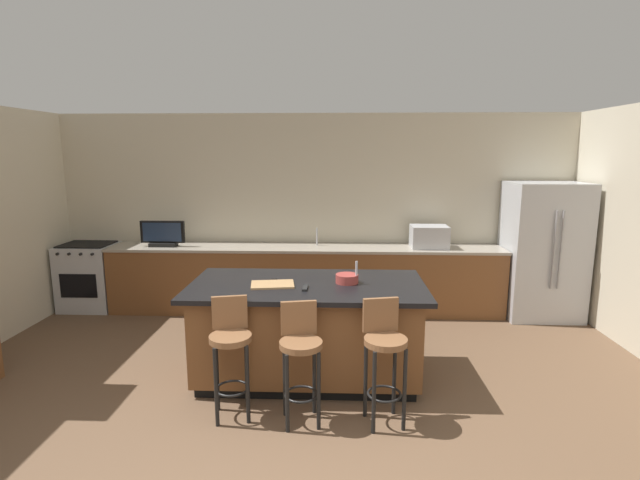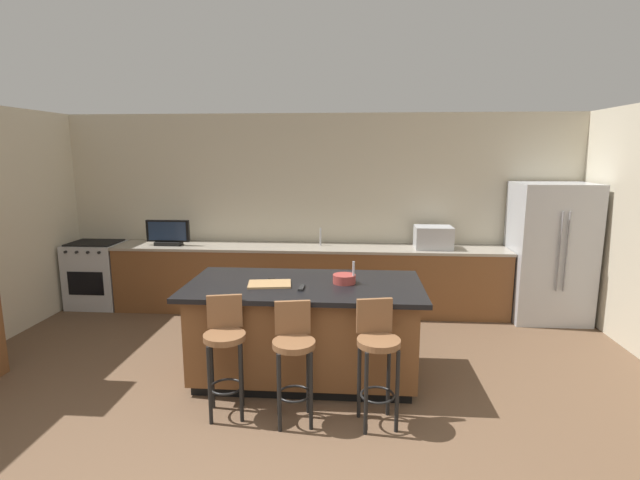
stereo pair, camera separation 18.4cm
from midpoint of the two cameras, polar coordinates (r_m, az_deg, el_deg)
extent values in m
cube|color=beige|center=(6.68, 0.70, 3.50)|extent=(7.55, 0.12, 2.67)
cube|color=brown|center=(6.49, -0.54, -4.83)|extent=(5.25, 0.60, 0.86)
cube|color=#9E9384|center=(6.39, -0.55, -0.95)|extent=(5.27, 0.62, 0.04)
cube|color=black|center=(4.79, -0.68, -15.54)|extent=(1.96, 0.89, 0.09)
cube|color=brown|center=(4.61, -0.69, -10.56)|extent=(2.04, 0.97, 0.80)
cube|color=black|center=(4.48, -0.70, -5.51)|extent=(2.20, 1.13, 0.04)
cube|color=#B7BABF|center=(6.80, 26.51, -1.32)|extent=(0.94, 0.75, 1.77)
cylinder|color=gray|center=(6.41, 27.59, -1.27)|extent=(0.02, 0.02, 0.97)
cylinder|color=gray|center=(6.44, 28.24, -1.28)|extent=(0.02, 0.02, 0.97)
cube|color=#B7BABF|center=(7.37, -24.52, -3.80)|extent=(0.71, 0.60, 0.90)
cube|color=black|center=(7.12, -25.65, -4.73)|extent=(0.49, 0.01, 0.32)
cube|color=black|center=(7.27, -24.79, -0.29)|extent=(0.63, 0.50, 0.02)
cylinder|color=black|center=(7.14, -27.59, -1.29)|extent=(0.04, 0.03, 0.04)
cylinder|color=black|center=(7.06, -26.52, -1.32)|extent=(0.04, 0.03, 0.04)
cylinder|color=black|center=(6.98, -25.43, -1.35)|extent=(0.04, 0.03, 0.04)
cylinder|color=black|center=(6.90, -24.31, -1.38)|extent=(0.04, 0.03, 0.04)
cube|color=#B7BABF|center=(6.44, 14.23, 0.30)|extent=(0.48, 0.36, 0.29)
cube|color=black|center=(6.77, -16.96, -0.39)|extent=(0.35, 0.16, 0.05)
cube|color=black|center=(6.74, -17.04, 1.06)|extent=(0.59, 0.05, 0.30)
cube|color=#1E2D47|center=(6.71, -17.13, 1.02)|extent=(0.52, 0.01, 0.25)
cylinder|color=#B2B2B7|center=(6.45, 0.88, 0.41)|extent=(0.02, 0.02, 0.24)
cylinder|color=#B2B2B7|center=(4.43, 5.24, -3.96)|extent=(0.02, 0.02, 0.22)
cylinder|color=brown|center=(3.96, -10.06, -11.37)|extent=(0.34, 0.34, 0.05)
cube|color=brown|center=(4.05, -10.08, -8.42)|extent=(0.29, 0.10, 0.28)
cylinder|color=black|center=(4.01, -11.76, -16.75)|extent=(0.03, 0.03, 0.66)
cylinder|color=black|center=(4.00, -8.11, -16.69)|extent=(0.03, 0.03, 0.66)
cylinder|color=black|center=(4.22, -11.57, -15.24)|extent=(0.03, 0.03, 0.66)
cylinder|color=black|center=(4.22, -8.13, -15.18)|extent=(0.03, 0.03, 0.66)
torus|color=black|center=(4.15, -9.86, -16.96)|extent=(0.28, 0.28, 0.02)
cylinder|color=brown|center=(3.82, -1.74, -12.37)|extent=(0.34, 0.34, 0.05)
cube|color=brown|center=(3.90, -1.94, -9.28)|extent=(0.29, 0.09, 0.28)
cylinder|color=black|center=(3.85, -3.47, -17.88)|extent=(0.03, 0.03, 0.64)
cylinder|color=black|center=(3.87, 0.34, -17.72)|extent=(0.03, 0.03, 0.64)
cylinder|color=black|center=(4.07, -3.66, -16.25)|extent=(0.03, 0.03, 0.64)
cylinder|color=black|center=(4.08, -0.08, -16.10)|extent=(0.03, 0.03, 0.64)
torus|color=black|center=(4.00, -1.71, -17.97)|extent=(0.28, 0.28, 0.02)
cylinder|color=brown|center=(3.81, 8.47, -12.04)|extent=(0.34, 0.34, 0.05)
cube|color=brown|center=(3.88, 7.91, -8.96)|extent=(0.29, 0.10, 0.28)
cylinder|color=black|center=(3.82, 7.00, -17.87)|extent=(0.03, 0.03, 0.67)
cylinder|color=black|center=(3.89, 10.66, -17.48)|extent=(0.03, 0.03, 0.67)
cylinder|color=black|center=(4.03, 6.08, -16.26)|extent=(0.03, 0.03, 0.67)
cylinder|color=black|center=(4.10, 9.54, -15.92)|extent=(0.03, 0.03, 0.67)
torus|color=black|center=(4.00, 8.29, -17.93)|extent=(0.28, 0.28, 0.02)
cylinder|color=#993833|center=(4.48, 4.11, -4.68)|extent=(0.21, 0.21, 0.08)
cube|color=black|center=(4.57, -4.66, -4.86)|extent=(0.10, 0.16, 0.01)
cube|color=black|center=(4.30, -1.00, -5.75)|extent=(0.05, 0.17, 0.02)
cube|color=#A87F51|center=(4.43, -4.88, -5.29)|extent=(0.43, 0.32, 0.02)
camera|label=1|loc=(0.09, -88.97, 0.19)|focal=26.67mm
camera|label=2|loc=(0.09, 91.03, -0.19)|focal=26.67mm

